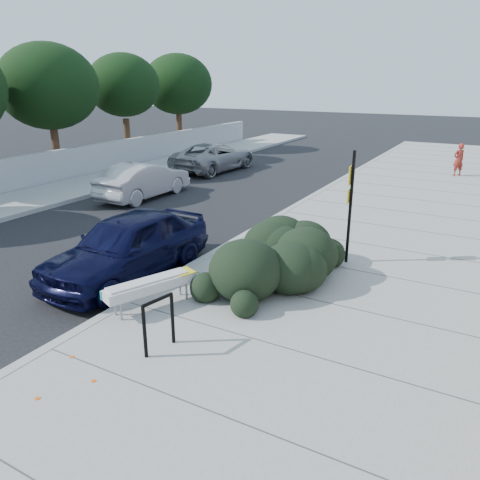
% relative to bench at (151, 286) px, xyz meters
% --- Properties ---
extents(ground, '(120.00, 120.00, 0.00)m').
position_rel_bench_xyz_m(ground, '(-0.60, -0.09, -0.61)').
color(ground, black).
rests_on(ground, ground).
extents(sidewalk_near, '(11.20, 50.00, 0.15)m').
position_rel_bench_xyz_m(sidewalk_near, '(5.00, 4.91, -0.54)').
color(sidewalk_near, gray).
rests_on(sidewalk_near, ground).
extents(sidewalk_far, '(3.00, 50.00, 0.15)m').
position_rel_bench_xyz_m(sidewalk_far, '(-10.10, 4.91, -0.54)').
color(sidewalk_far, gray).
rests_on(sidewalk_far, ground).
extents(curb_near, '(0.22, 50.00, 0.17)m').
position_rel_bench_xyz_m(curb_near, '(-0.60, 4.91, -0.53)').
color(curb_near, '#9E9E99').
rests_on(curb_near, ground).
extents(curb_far, '(0.22, 50.00, 0.17)m').
position_rel_bench_xyz_m(curb_far, '(-8.60, 4.91, -0.53)').
color(curb_far, '#9E9E99').
rests_on(curb_far, ground).
extents(far_wall, '(0.30, 40.00, 1.50)m').
position_rel_bench_xyz_m(far_wall, '(-11.80, 4.91, 0.14)').
color(far_wall, '#9E9E99').
rests_on(far_wall, ground).
extents(tree_far_d, '(4.60, 4.60, 6.16)m').
position_rel_bench_xyz_m(tree_far_d, '(-13.10, 8.91, 3.58)').
color(tree_far_d, '#332114').
rests_on(tree_far_d, ground).
extents(tree_far_e, '(4.00, 4.00, 5.90)m').
position_rel_bench_xyz_m(tree_far_e, '(-13.10, 13.91, 3.57)').
color(tree_far_e, '#332114').
rests_on(tree_far_e, ground).
extents(tree_far_f, '(4.40, 4.40, 6.07)m').
position_rel_bench_xyz_m(tree_far_f, '(-13.10, 18.91, 3.57)').
color(tree_far_f, '#332114').
rests_on(tree_far_f, ground).
extents(bench, '(1.12, 1.93, 0.59)m').
position_rel_bench_xyz_m(bench, '(0.00, 0.00, 0.00)').
color(bench, gray).
rests_on(bench, sidewalk_near).
extents(bike_rack, '(0.19, 0.65, 0.97)m').
position_rel_bench_xyz_m(bike_rack, '(1.14, -1.18, 0.12)').
color(bike_rack, black).
rests_on(bike_rack, sidewalk_near).
extents(sign_post, '(0.11, 0.32, 2.81)m').
position_rel_bench_xyz_m(sign_post, '(2.68, 4.34, 1.12)').
color(sign_post, black).
rests_on(sign_post, sidewalk_near).
extents(hedge, '(2.37, 3.97, 1.41)m').
position_rel_bench_xyz_m(hedge, '(1.61, 2.41, 0.24)').
color(hedge, black).
rests_on(hedge, sidewalk_near).
extents(sedan_navy, '(1.97, 4.65, 1.57)m').
position_rel_bench_xyz_m(sedan_navy, '(-1.71, 1.23, 0.17)').
color(sedan_navy, black).
rests_on(sedan_navy, ground).
extents(wagon_silver, '(1.51, 4.30, 1.41)m').
position_rel_bench_xyz_m(wagon_silver, '(-6.60, 7.58, 0.09)').
color(wagon_silver, '#A6A5AA').
rests_on(wagon_silver, ground).
extents(suv_silver, '(2.68, 5.27, 1.43)m').
position_rel_bench_xyz_m(suv_silver, '(-7.28, 13.92, 0.10)').
color(suv_silver, gray).
rests_on(suv_silver, ground).
extents(pedestrian, '(0.66, 0.65, 1.52)m').
position_rel_bench_xyz_m(pedestrian, '(3.96, 17.78, 0.30)').
color(pedestrian, maroon).
rests_on(pedestrian, sidewalk_near).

